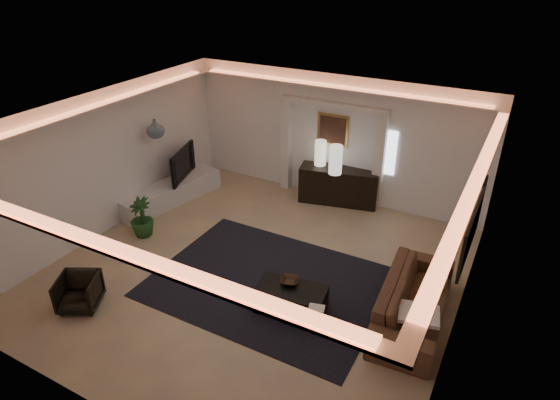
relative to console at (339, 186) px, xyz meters
The scene contains 33 objects.
floor 3.29m from the console, 95.37° to the right, with size 7.00×7.00×0.00m, color tan.
ceiling 4.11m from the console, 95.37° to the right, with size 7.00×7.00×0.00m, color white.
wall_back 1.12m from the console, 140.71° to the left, with size 7.00×7.00×0.00m, color white.
wall_front 6.84m from the console, 92.59° to the right, with size 7.00×7.00×0.00m, color white.
wall_left 5.11m from the console, 139.50° to the right, with size 7.00×7.00×0.00m, color white.
wall_right 4.68m from the console, 45.49° to the right, with size 7.00×7.00×0.00m, color white.
cove_soffit 3.95m from the console, 95.37° to the right, with size 7.00×7.00×0.04m, color silver.
daylight_slit 1.43m from the console, 12.42° to the left, with size 0.25×0.03×1.00m, color white.
area_rug 3.47m from the console, 88.43° to the right, with size 4.00×3.00×0.01m, color black.
pilaster_left 1.62m from the console, behind, with size 0.22×0.20×2.20m, color silver.
pilaster_right 1.11m from the console, 10.07° to the left, with size 0.22×0.20×2.20m, color silver.
alcove_header 1.88m from the console, 153.85° to the left, with size 2.52×0.20×0.12m, color silver.
painting_frame 1.31m from the console, 144.25° to the left, with size 0.74×0.04×0.74m, color tan.
painting_canvas 1.30m from the console, 147.46° to the left, with size 0.62×0.02×0.62m, color #4C2D1E.
art_panel_frame 4.52m from the console, 42.99° to the right, with size 0.04×1.64×0.74m, color black.
art_panel_gold 4.50m from the console, 43.22° to the right, with size 0.02×1.50×0.62m, color tan.
wall_sconce 3.49m from the console, 18.86° to the right, with size 0.12×0.12×0.22m, color black.
wall_niche 4.36m from the console, 153.71° to the right, with size 0.10×0.55×0.04m, color silver.
console is the anchor object (origin of this frame).
lamp_left 0.85m from the console, behind, with size 0.26×0.26×0.59m, color #F5EDCD.
lamp_right 0.74m from the console, 90.70° to the right, with size 0.29×0.29×0.65m, color silver.
media_ledge 3.93m from the console, 151.65° to the right, with size 0.65×2.60×0.49m, color silver.
tv 3.78m from the console, 156.80° to the right, with size 0.17×1.27×0.73m, color black.
figurine 3.71m from the console, 159.03° to the right, with size 0.13×0.13×0.35m, color black.
ginger_jar 4.29m from the console, 149.06° to the right, with size 0.39×0.39×0.40m, color #3B5766.
plant 4.44m from the console, 132.23° to the right, with size 0.47×0.47×0.84m, color #1E491C.
sofa 4.05m from the console, 50.67° to the right, with size 0.95×2.42×0.71m, color brown.
throw_blanket 4.57m from the console, 53.05° to the right, with size 0.58×0.48×0.06m, color silver.
throw_pillow 3.70m from the console, 39.73° to the right, with size 0.13×0.43×0.43m, color tan.
coffee_table 3.95m from the console, 78.87° to the right, with size 1.13×0.61×0.42m, color black.
bowl 3.80m from the console, 79.90° to the right, with size 0.30×0.30×0.07m, color black.
magazine 4.33m from the console, 72.17° to the right, with size 0.24×0.17×0.03m, color #EFE5BF.
armchair 5.95m from the console, 112.99° to the right, with size 0.62×0.64×0.58m, color black.
Camera 1 is at (3.83, -6.09, 5.28)m, focal length 30.62 mm.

